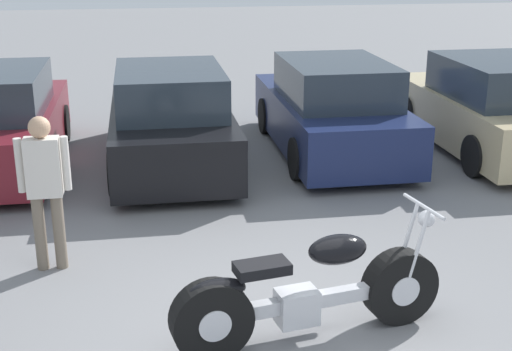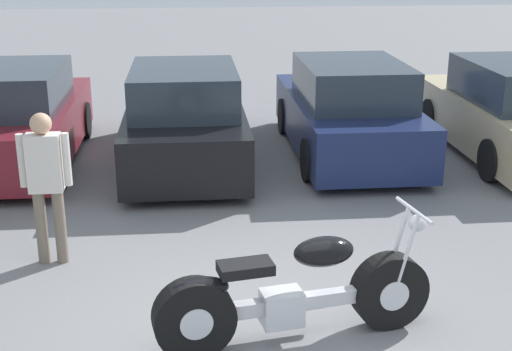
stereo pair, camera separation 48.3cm
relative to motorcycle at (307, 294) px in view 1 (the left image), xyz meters
name	(u,v)px [view 1 (the left image)]	position (x,y,z in m)	size (l,w,h in m)	color
ground_plane	(284,339)	(-0.18, 0.02, -0.42)	(60.00, 60.00, 0.00)	slate
motorcycle	(307,294)	(0.00, 0.00, 0.00)	(2.39, 0.80, 1.08)	black
parked_car_black	(170,121)	(-0.86, 5.10, 0.25)	(1.78, 4.13, 1.48)	black
parked_car_navy	(331,111)	(1.65, 5.33, 0.25)	(1.78, 4.13, 1.48)	#19234C
parked_car_champagne	(491,109)	(4.17, 5.05, 0.25)	(1.78, 4.13, 1.48)	#C6B284
person_standing	(45,181)	(-2.27, 1.76, 0.53)	(0.52, 0.22, 1.61)	#726656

